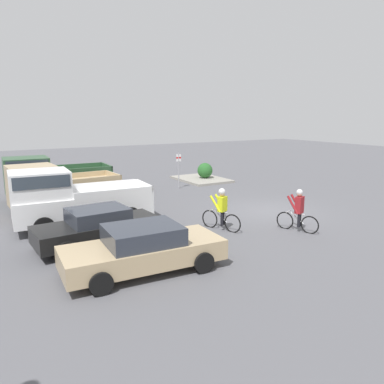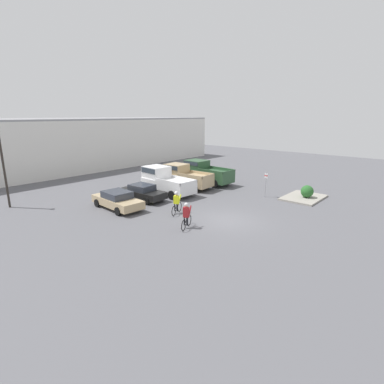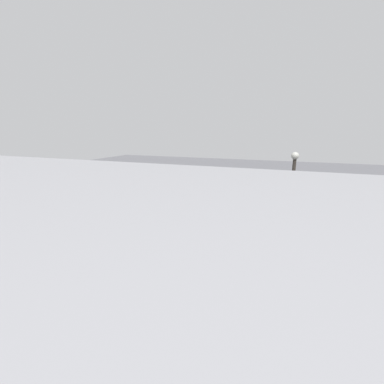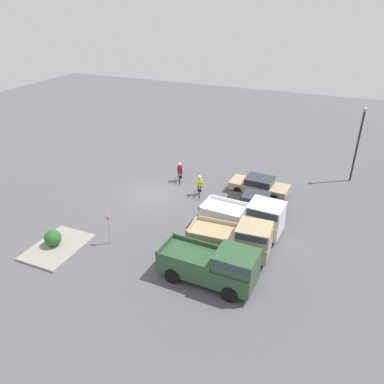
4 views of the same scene
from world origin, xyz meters
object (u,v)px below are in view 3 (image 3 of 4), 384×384
object	(u,v)px
cyclist_0	(211,196)
fire_lane_sign	(151,181)
cyclist_1	(232,193)
sedan_0	(220,213)
pickup_truck_0	(155,202)
sedan_1	(186,211)
pickup_truck_1	(129,200)
pickup_truck_2	(106,196)
lamppost	(291,205)
shrub	(152,181)

from	to	relation	value
cyclist_0	fire_lane_sign	distance (m)	8.77
cyclist_1	sedan_0	bearing A→B (deg)	93.99
pickup_truck_0	cyclist_0	size ratio (longest dim) A/B	3.21
sedan_0	fire_lane_sign	world-z (taller)	fire_lane_sign
sedan_1	pickup_truck_1	distance (m)	5.60
sedan_1	fire_lane_sign	xyz separation A→B (m)	(7.66, -7.35, 0.67)
pickup_truck_1	cyclist_1	xyz separation A→B (m)	(-7.91, -7.40, -0.32)
sedan_0	pickup_truck_2	world-z (taller)	pickup_truck_2
sedan_0	pickup_truck_2	distance (m)	11.23
sedan_1	pickup_truck_0	size ratio (longest dim) A/B	0.79
pickup_truck_1	lamppost	xyz separation A→B (m)	(-13.73, 5.83, 2.57)
sedan_1	pickup_truck_1	xyz separation A→B (m)	(5.57, 0.27, 0.48)
shrub	cyclist_1	bearing A→B (deg)	164.59
sedan_1	lamppost	distance (m)	10.63
sedan_1	fire_lane_sign	size ratio (longest dim) A/B	1.95
lamppost	shrub	size ratio (longest dim) A/B	6.02
sedan_0	lamppost	world-z (taller)	lamppost
pickup_truck_2	fire_lane_sign	size ratio (longest dim) A/B	2.42
pickup_truck_1	cyclist_1	size ratio (longest dim) A/B	2.94
pickup_truck_1	sedan_1	bearing A→B (deg)	-177.25
sedan_0	lamppost	xyz separation A→B (m)	(-5.36, 6.55, 3.05)
pickup_truck_0	cyclist_1	bearing A→B (deg)	-124.78
sedan_1	fire_lane_sign	world-z (taller)	fire_lane_sign
cyclist_0	pickup_truck_0	bearing A→B (deg)	54.82
pickup_truck_0	pickup_truck_1	distance (m)	2.74
pickup_truck_0	lamppost	bearing A→B (deg)	152.17
sedan_0	sedan_1	world-z (taller)	sedan_0
sedan_1	pickup_truck_1	world-z (taller)	pickup_truck_1
shrub	cyclist_0	bearing A→B (deg)	150.51
cyclist_0	sedan_0	bearing A→B (deg)	116.61
sedan_0	pickup_truck_0	xyz separation A→B (m)	(5.63, 0.75, 0.51)
shrub	sedan_1	bearing A→B (deg)	132.09
fire_lane_sign	shrub	world-z (taller)	fire_lane_sign
sedan_0	fire_lane_sign	size ratio (longest dim) A/B	2.12
cyclist_0	shrub	xyz separation A→B (m)	(10.04, -5.68, -0.19)
sedan_0	pickup_truck_0	world-z (taller)	pickup_truck_0
cyclist_0	lamppost	size ratio (longest dim) A/B	0.27
pickup_truck_0	cyclist_1	xyz separation A→B (m)	(-5.17, -7.44, -0.36)
cyclist_1	fire_lane_sign	xyz separation A→B (m)	(9.99, -0.21, 0.51)
pickup_truck_2	cyclist_0	world-z (taller)	pickup_truck_2
pickup_truck_1	fire_lane_sign	distance (m)	7.90
pickup_truck_1	fire_lane_sign	world-z (taller)	pickup_truck_1
pickup_truck_0	pickup_truck_2	size ratio (longest dim) A/B	1.02
lamppost	pickup_truck_2	bearing A→B (deg)	-20.28
cyclist_1	lamppost	world-z (taller)	lamppost
shrub	pickup_truck_2	bearing A→B (deg)	95.21
cyclist_0	pickup_truck_1	bearing A→B (deg)	38.35
pickup_truck_0	shrub	size ratio (longest dim) A/B	5.22
sedan_0	pickup_truck_2	size ratio (longest dim) A/B	0.87
cyclist_1	pickup_truck_2	bearing A→B (deg)	33.50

